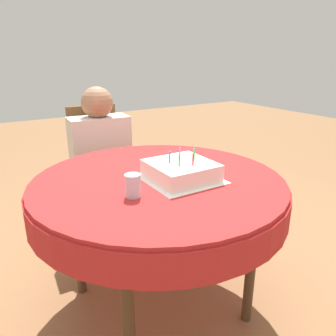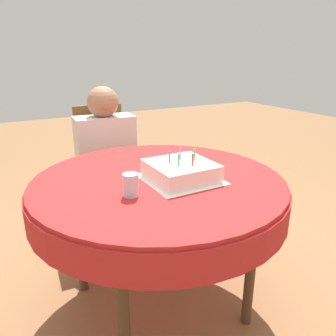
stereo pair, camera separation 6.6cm
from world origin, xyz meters
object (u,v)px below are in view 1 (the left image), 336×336
(birthday_cake, at_px, (181,171))
(drinking_glass, at_px, (133,186))
(chair, at_px, (99,169))
(person, at_px, (101,150))

(birthday_cake, relative_size, drinking_glass, 2.92)
(birthday_cake, distance_m, drinking_glass, 0.29)
(chair, distance_m, person, 0.20)
(chair, height_order, drinking_glass, chair)
(chair, bearing_deg, drinking_glass, -97.83)
(chair, distance_m, birthday_cake, 1.07)
(drinking_glass, bearing_deg, chair, 77.70)
(person, relative_size, drinking_glass, 11.34)
(chair, relative_size, birthday_cake, 3.36)
(person, xyz_separation_m, drinking_glass, (-0.23, -1.00, 0.13))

